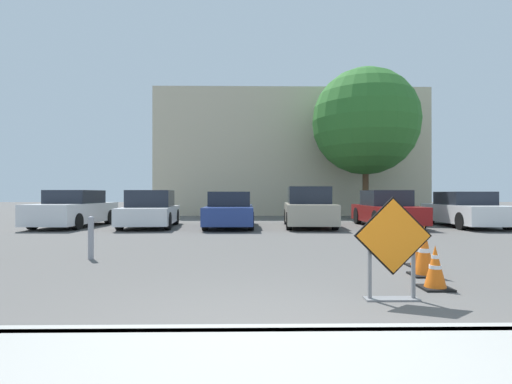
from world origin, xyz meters
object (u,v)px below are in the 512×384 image
at_px(road_closed_sign, 393,246).
at_px(traffic_cone_third, 419,251).
at_px(parked_car_fourth, 309,209).
at_px(parked_car_second, 150,210).
at_px(traffic_cone_second, 424,251).
at_px(parked_car_nearest, 74,210).
at_px(parked_car_third, 230,211).
at_px(parked_car_sixth, 465,210).
at_px(bollard_nearest, 91,236).
at_px(traffic_cone_nearest, 435,268).
at_px(parked_car_fifth, 386,210).

relative_size(road_closed_sign, traffic_cone_third, 2.18).
distance_m(road_closed_sign, parked_car_fourth, 10.74).
distance_m(traffic_cone_third, parked_car_second, 10.91).
bearing_deg(road_closed_sign, parked_car_second, 117.59).
distance_m(traffic_cone_second, parked_car_nearest, 13.64).
relative_size(parked_car_third, parked_car_fourth, 1.02).
height_order(parked_car_fourth, parked_car_sixth, parked_car_fourth).
distance_m(road_closed_sign, parked_car_third, 10.96).
bearing_deg(parked_car_second, traffic_cone_second, 121.74).
xyz_separation_m(parked_car_second, parked_car_sixth, (12.34, 0.02, -0.01)).
relative_size(traffic_cone_second, parked_car_nearest, 0.17).
height_order(traffic_cone_third, bollard_nearest, bollard_nearest).
xyz_separation_m(traffic_cone_nearest, parked_car_third, (-3.30, 10.09, 0.35)).
distance_m(parked_car_third, parked_car_fourth, 3.09).
relative_size(parked_car_second, parked_car_sixth, 0.89).
bearing_deg(parked_car_nearest, road_closed_sign, 131.22).
height_order(traffic_cone_second, parked_car_nearest, parked_car_nearest).
bearing_deg(road_closed_sign, parked_car_sixth, 57.82).
height_order(traffic_cone_third, parked_car_nearest, parked_car_nearest).
height_order(road_closed_sign, traffic_cone_second, road_closed_sign).
xyz_separation_m(traffic_cone_third, parked_car_fifth, (2.37, 8.58, 0.38)).
height_order(parked_car_sixth, bollard_nearest, parked_car_sixth).
height_order(road_closed_sign, parked_car_third, parked_car_third).
xyz_separation_m(traffic_cone_third, parked_car_sixth, (5.45, 8.47, 0.36)).
bearing_deg(parked_car_sixth, parked_car_fifth, 0.95).
bearing_deg(parked_car_sixth, road_closed_sign, 60.89).
bearing_deg(parked_car_third, bollard_nearest, 72.02).
relative_size(parked_car_third, bollard_nearest, 5.04).
bearing_deg(parked_car_fourth, traffic_cone_third, 98.30).
distance_m(road_closed_sign, traffic_cone_nearest, 1.05).
height_order(parked_car_nearest, parked_car_fourth, parked_car_fourth).
relative_size(parked_car_nearest, parked_car_fifth, 1.04).
xyz_separation_m(traffic_cone_second, parked_car_fourth, (-0.45, 9.27, 0.32)).
bearing_deg(traffic_cone_third, parked_car_fifth, 74.57).
relative_size(traffic_cone_nearest, parked_car_fourth, 0.14).
bearing_deg(parked_car_nearest, parked_car_third, 179.61).
bearing_deg(parked_car_nearest, parked_car_fifth, -177.89).
height_order(parked_car_third, parked_car_fourth, parked_car_fourth).
distance_m(road_closed_sign, traffic_cone_third, 2.63).
bearing_deg(traffic_cone_second, traffic_cone_nearest, -105.06).
xyz_separation_m(traffic_cone_second, parked_car_third, (-3.54, 9.21, 0.25)).
height_order(traffic_cone_nearest, parked_car_fifth, parked_car_fifth).
height_order(traffic_cone_third, parked_car_second, parked_car_second).
height_order(traffic_cone_nearest, traffic_cone_third, traffic_cone_nearest).
relative_size(traffic_cone_nearest, parked_car_sixth, 0.13).
distance_m(traffic_cone_nearest, traffic_cone_second, 0.91).
xyz_separation_m(traffic_cone_third, parked_car_fourth, (-0.71, 8.47, 0.43)).
bearing_deg(parked_car_nearest, parked_car_sixth, -178.12).
bearing_deg(parked_car_fourth, parked_car_second, 3.71).
height_order(parked_car_second, parked_car_fifth, same).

